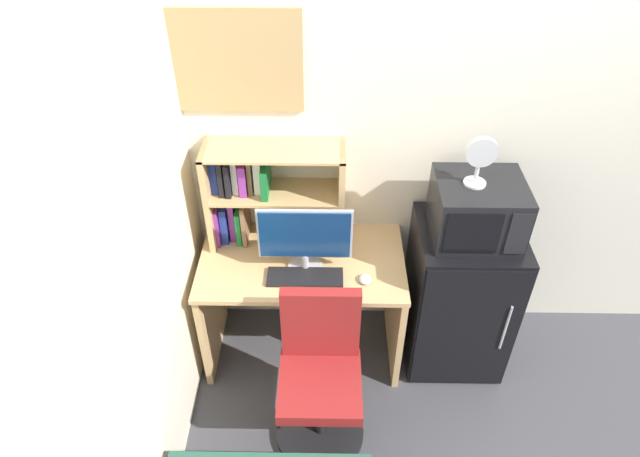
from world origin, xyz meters
TOP-DOWN VIEW (x-y plane):
  - wall_back at (0.40, 0.02)m, footprint 6.40×0.04m
  - wall_left at (-1.62, -1.60)m, footprint 0.04×4.40m
  - desk at (-0.99, -0.32)m, footprint 1.13×0.64m
  - hutch_bookshelf at (-1.23, -0.12)m, footprint 0.74×0.27m
  - monitor at (-0.96, -0.39)m, footprint 0.49×0.19m
  - keyboard at (-0.96, -0.46)m, footprint 0.40×0.14m
  - computer_mouse at (-0.65, -0.48)m, footprint 0.07×0.08m
  - mini_fridge at (-0.09, -0.31)m, footprint 0.56×0.57m
  - microwave at (-0.09, -0.31)m, footprint 0.44×0.40m
  - desk_fan at (-0.13, -0.31)m, footprint 0.15×0.11m
  - desk_chair at (-0.88, -0.86)m, footprint 0.47×0.47m
  - wall_corkboard at (-1.31, -0.01)m, footprint 0.67×0.02m

SIDE VIEW (x-z plane):
  - desk_chair at x=-0.88m, z-range -0.06..0.86m
  - mini_fridge at x=-0.09m, z-range 0.00..0.94m
  - desk at x=-0.99m, z-range 0.14..0.88m
  - keyboard at x=-0.96m, z-range 0.74..0.76m
  - computer_mouse at x=-0.65m, z-range 0.74..0.77m
  - monitor at x=-0.96m, z-range 0.76..1.16m
  - hutch_bookshelf at x=-1.23m, z-range 0.77..1.37m
  - microwave at x=-0.09m, z-range 0.94..1.25m
  - wall_back at x=0.40m, z-range 0.00..2.60m
  - wall_left at x=-1.62m, z-range 0.00..2.60m
  - desk_fan at x=-0.13m, z-range 1.27..1.53m
  - wall_corkboard at x=-1.31m, z-range 1.49..2.00m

